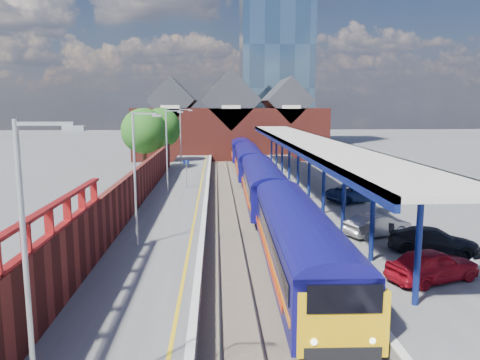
{
  "coord_description": "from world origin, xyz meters",
  "views": [
    {
      "loc": [
        -2.32,
        -18.03,
        8.26
      ],
      "look_at": [
        -0.46,
        17.83,
        2.6
      ],
      "focal_mm": 35.0,
      "sensor_mm": 36.0,
      "label": 1
    }
  ],
  "objects_px": {
    "lamp_post_a": "(32,258)",
    "parked_car_blue": "(357,193)",
    "train": "(254,169)",
    "lamp_post_c": "(168,145)",
    "lamp_post_d": "(182,134)",
    "parked_car_dark": "(434,241)",
    "lamp_post_b": "(137,171)",
    "parked_car_red": "(433,265)",
    "platform_sign": "(186,169)",
    "parked_car_silver": "(378,225)"
  },
  "relations": [
    {
      "from": "lamp_post_a",
      "to": "parked_car_blue",
      "type": "height_order",
      "value": "lamp_post_a"
    },
    {
      "from": "lamp_post_a",
      "to": "train",
      "type": "bearing_deg",
      "value": 77.66
    },
    {
      "from": "lamp_post_c",
      "to": "lamp_post_d",
      "type": "bearing_deg",
      "value": 90.0
    },
    {
      "from": "train",
      "to": "parked_car_dark",
      "type": "bearing_deg",
      "value": -73.66
    },
    {
      "from": "lamp_post_b",
      "to": "parked_car_red",
      "type": "distance_m",
      "value": 14.64
    },
    {
      "from": "train",
      "to": "lamp_post_d",
      "type": "xyz_separation_m",
      "value": [
        -7.86,
        10.1,
        2.87
      ]
    },
    {
      "from": "lamp_post_c",
      "to": "lamp_post_d",
      "type": "height_order",
      "value": "same"
    },
    {
      "from": "platform_sign",
      "to": "parked_car_silver",
      "type": "bearing_deg",
      "value": -55.03
    },
    {
      "from": "parked_car_silver",
      "to": "lamp_post_d",
      "type": "bearing_deg",
      "value": 1.43
    },
    {
      "from": "parked_car_dark",
      "to": "train",
      "type": "bearing_deg",
      "value": 36.57
    },
    {
      "from": "lamp_post_d",
      "to": "parked_car_blue",
      "type": "distance_m",
      "value": 26.11
    },
    {
      "from": "lamp_post_d",
      "to": "platform_sign",
      "type": "bearing_deg",
      "value": -84.44
    },
    {
      "from": "parked_car_silver",
      "to": "lamp_post_b",
      "type": "bearing_deg",
      "value": 73.46
    },
    {
      "from": "lamp_post_d",
      "to": "parked_car_red",
      "type": "distance_m",
      "value": 40.03
    },
    {
      "from": "lamp_post_d",
      "to": "platform_sign",
      "type": "xyz_separation_m",
      "value": [
        1.36,
        -14.0,
        -2.3
      ]
    },
    {
      "from": "lamp_post_a",
      "to": "lamp_post_d",
      "type": "height_order",
      "value": "same"
    },
    {
      "from": "lamp_post_d",
      "to": "lamp_post_c",
      "type": "bearing_deg",
      "value": -90.0
    },
    {
      "from": "platform_sign",
      "to": "lamp_post_d",
      "type": "bearing_deg",
      "value": 95.56
    },
    {
      "from": "parked_car_dark",
      "to": "lamp_post_d",
      "type": "bearing_deg",
      "value": 43.84
    },
    {
      "from": "lamp_post_d",
      "to": "train",
      "type": "bearing_deg",
      "value": -52.13
    },
    {
      "from": "lamp_post_a",
      "to": "parked_car_red",
      "type": "relative_size",
      "value": 1.7
    },
    {
      "from": "train",
      "to": "parked_car_red",
      "type": "bearing_deg",
      "value": -79.29
    },
    {
      "from": "parked_car_red",
      "to": "parked_car_dark",
      "type": "height_order",
      "value": "parked_car_red"
    },
    {
      "from": "train",
      "to": "lamp_post_b",
      "type": "xyz_separation_m",
      "value": [
        -7.86,
        -21.9,
        2.87
      ]
    },
    {
      "from": "parked_car_silver",
      "to": "parked_car_blue",
      "type": "distance_m",
      "value": 9.78
    },
    {
      "from": "parked_car_silver",
      "to": "lamp_post_c",
      "type": "bearing_deg",
      "value": 19.88
    },
    {
      "from": "lamp_post_c",
      "to": "parked_car_blue",
      "type": "height_order",
      "value": "lamp_post_c"
    },
    {
      "from": "lamp_post_d",
      "to": "parked_car_red",
      "type": "relative_size",
      "value": 1.7
    },
    {
      "from": "train",
      "to": "platform_sign",
      "type": "height_order",
      "value": "platform_sign"
    },
    {
      "from": "lamp_post_d",
      "to": "parked_car_dark",
      "type": "relative_size",
      "value": 1.61
    },
    {
      "from": "lamp_post_c",
      "to": "parked_car_dark",
      "type": "bearing_deg",
      "value": -50.45
    },
    {
      "from": "lamp_post_a",
      "to": "lamp_post_b",
      "type": "relative_size",
      "value": 1.0
    },
    {
      "from": "lamp_post_d",
      "to": "parked_car_silver",
      "type": "xyz_separation_m",
      "value": [
        13.13,
        -30.83,
        -3.35
      ]
    },
    {
      "from": "lamp_post_d",
      "to": "parked_car_dark",
      "type": "distance_m",
      "value": 37.26
    },
    {
      "from": "parked_car_silver",
      "to": "parked_car_dark",
      "type": "xyz_separation_m",
      "value": [
        1.73,
        -3.17,
        -0.01
      ]
    },
    {
      "from": "parked_car_red",
      "to": "train",
      "type": "bearing_deg",
      "value": -9.4
    },
    {
      "from": "lamp_post_a",
      "to": "parked_car_blue",
      "type": "distance_m",
      "value": 29.1
    },
    {
      "from": "parked_car_red",
      "to": "parked_car_blue",
      "type": "xyz_separation_m",
      "value": [
        1.79,
        16.49,
        -0.05
      ]
    },
    {
      "from": "parked_car_blue",
      "to": "lamp_post_b",
      "type": "bearing_deg",
      "value": 106.58
    },
    {
      "from": "lamp_post_b",
      "to": "lamp_post_d",
      "type": "bearing_deg",
      "value": 90.0
    },
    {
      "from": "lamp_post_b",
      "to": "lamp_post_a",
      "type": "bearing_deg",
      "value": -90.0
    },
    {
      "from": "train",
      "to": "lamp_post_a",
      "type": "relative_size",
      "value": 9.42
    },
    {
      "from": "lamp_post_c",
      "to": "parked_car_silver",
      "type": "relative_size",
      "value": 1.8
    },
    {
      "from": "lamp_post_c",
      "to": "parked_car_dark",
      "type": "xyz_separation_m",
      "value": [
        14.86,
        -18.0,
        -3.36
      ]
    },
    {
      "from": "platform_sign",
      "to": "parked_car_dark",
      "type": "height_order",
      "value": "platform_sign"
    },
    {
      "from": "parked_car_dark",
      "to": "platform_sign",
      "type": "bearing_deg",
      "value": 54.25
    },
    {
      "from": "parked_car_red",
      "to": "lamp_post_d",
      "type": "bearing_deg",
      "value": -0.99
    },
    {
      "from": "lamp_post_b",
      "to": "platform_sign",
      "type": "xyz_separation_m",
      "value": [
        1.36,
        18.0,
        -2.3
      ]
    },
    {
      "from": "parked_car_red",
      "to": "parked_car_silver",
      "type": "relative_size",
      "value": 1.06
    },
    {
      "from": "lamp_post_a",
      "to": "parked_car_silver",
      "type": "distance_m",
      "value": 20.34
    }
  ]
}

